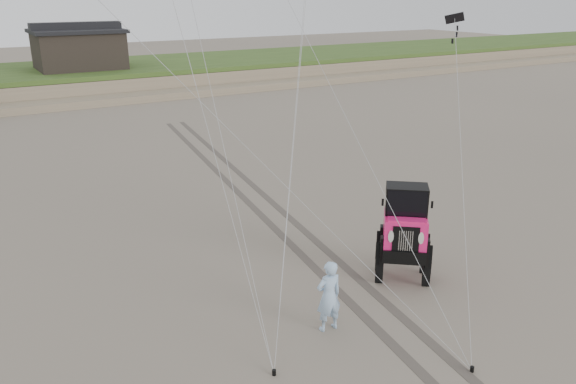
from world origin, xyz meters
The scene contains 8 objects.
ground centered at (0.00, 0.00, 0.00)m, with size 160.00×160.00×0.00m, color #6B6054.
dune_ridge centered at (0.00, 37.50, 0.82)m, with size 160.00×14.25×1.73m.
cabin centered at (2.00, 37.00, 3.24)m, with size 6.40×5.40×3.35m.
jeep centered at (2.61, 1.90, 1.01)m, with size 2.33×5.41×2.02m, color #FD1F73, non-canonical shape.
man centered at (-0.41, 0.95, 0.84)m, with size 0.61×0.40×1.67m, color #7FA1C4.
stake_main centered at (-2.24, 0.18, 0.06)m, with size 0.08×0.08×0.12m, color black.
stake_aux centered at (1.19, -1.76, 0.06)m, with size 0.08×0.08×0.12m, color black.
tire_tracks centered at (2.00, 8.00, 0.00)m, with size 5.22×29.74×0.01m.
Camera 1 is at (-6.74, -7.85, 7.11)m, focal length 35.00 mm.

